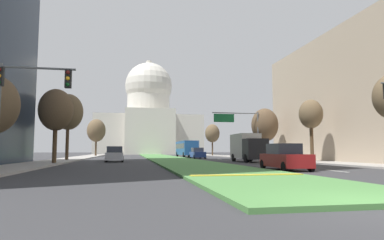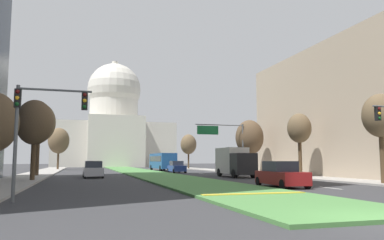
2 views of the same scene
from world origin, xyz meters
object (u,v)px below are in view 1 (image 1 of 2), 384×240
Objects in this scene: overhead_guide_sign at (241,125)px; street_tree_left_far at (68,112)px; street_tree_left_mid at (56,110)px; sedan_distant at (197,153)px; capitol_building at (148,118)px; sedan_lead_stopped at (285,158)px; street_tree_left_distant at (96,131)px; box_truck_delivery at (248,147)px; street_tree_right_distant at (212,133)px; street_tree_right_mid at (311,115)px; sedan_midblock at (115,155)px; street_tree_right_far at (265,125)px; city_bus at (186,148)px; traffic_light_near_left at (20,95)px.

street_tree_left_far reaches higher than overhead_guide_sign.
sedan_distant is at bearing 46.79° from street_tree_left_mid.
capitol_building is 7.06× the size of sedan_lead_stopped.
street_tree_left_distant is (-21.80, 30.38, 0.78)m from overhead_guide_sign.
street_tree_left_far is at bearing 161.29° from box_truck_delivery.
sedan_lead_stopped is 1.11× the size of sedan_distant.
street_tree_right_distant is 51.40m from sedan_lead_stopped.
street_tree_right_mid is 1.05× the size of box_truck_delivery.
street_tree_left_mid is at bearing -85.88° from street_tree_left_far.
overhead_guide_sign is 11.20m from street_tree_right_mid.
overhead_guide_sign is (9.01, -64.14, -6.81)m from capitol_building.
street_tree_left_mid reaches higher than street_tree_right_mid.
capitol_building is 7.28× the size of sedan_midblock.
street_tree_left_far is (-22.25, 0.60, 1.34)m from overhead_guide_sign.
street_tree_right_far is (-0.39, 11.36, -0.26)m from street_tree_right_mid.
sedan_midblock is 24.82m from city_bus.
street_tree_left_distant reaches higher than street_tree_right_mid.
overhead_guide_sign reaches higher than box_truck_delivery.
street_tree_left_mid is 25.70m from sedan_distant.
capitol_building is 4.89× the size of street_tree_right_mid.
street_tree_left_distant is 54.96m from sedan_lead_stopped.
sedan_distant is (18.09, 8.22, -5.22)m from street_tree_left_far.
overhead_guide_sign is (19.46, 26.56, 0.89)m from traffic_light_near_left.
street_tree_left_mid is 20.63m from box_truck_delivery.
capitol_building is 69.01m from sedan_midblock.
street_tree_right_mid is 7.69m from box_truck_delivery.
street_tree_right_distant is 1.57× the size of sedan_midblock.
capitol_building is at bearing 93.11° from sedan_lead_stopped.
traffic_light_near_left is 0.47× the size of city_bus.
traffic_light_near_left is (-10.44, -90.70, -7.70)m from capitol_building.
capitol_building is at bearing 78.23° from street_tree_left_far.
sedan_distant is at bearing 115.25° from overhead_guide_sign.
street_tree_right_mid is 28.71m from street_tree_left_far.
city_bus reaches higher than sedan_midblock.
street_tree_left_distant is 1.24× the size of box_truck_delivery.
box_truck_delivery reaches higher than sedan_distant.
street_tree_right_mid is (13.29, -74.48, -6.41)m from capitol_building.
sedan_distant is at bearing -50.70° from street_tree_left_distant.
overhead_guide_sign is at bearing -64.75° from sedan_distant.
sedan_midblock is at bearing -120.99° from street_tree_right_distant.
street_tree_left_mid is at bearing -89.59° from street_tree_left_distant.
city_bus reaches higher than sedan_lead_stopped.
sedan_midblock is at bearing -96.14° from capitol_building.
street_tree_left_distant reaches higher than sedan_lead_stopped.
box_truck_delivery is (14.88, -2.81, 0.86)m from sedan_midblock.
traffic_light_near_left is 0.77× the size of street_tree_right_mid.
overhead_guide_sign is 10.50m from sedan_distant.
street_tree_left_mid is 0.89× the size of street_tree_left_distant.
street_tree_right_distant is (12.39, -35.03, -6.47)m from capitol_building.
street_tree_left_mid is 0.85× the size of street_tree_left_far.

